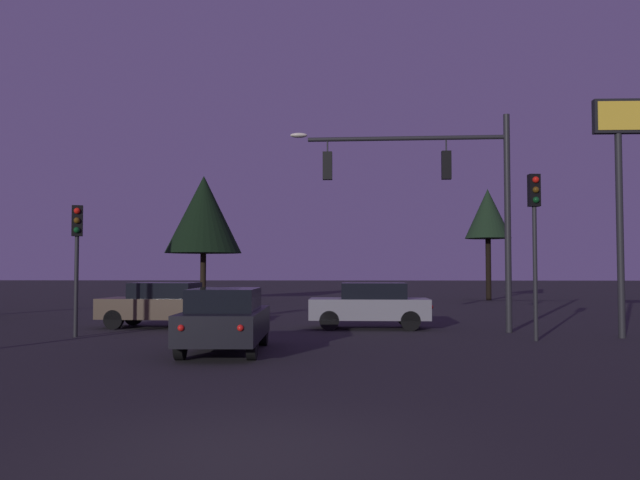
% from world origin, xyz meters
% --- Properties ---
extents(ground_plane, '(168.00, 168.00, 0.00)m').
position_xyz_m(ground_plane, '(0.00, 24.50, 0.00)').
color(ground_plane, '#262326').
rests_on(ground_plane, ground).
extents(traffic_signal_mast_arm, '(6.99, 0.57, 6.88)m').
position_xyz_m(traffic_signal_mast_arm, '(4.18, 13.84, 4.66)').
color(traffic_signal_mast_arm, '#232326').
rests_on(traffic_signal_mast_arm, ground).
extents(traffic_light_corner_left, '(0.32, 0.36, 4.62)m').
position_xyz_m(traffic_light_corner_left, '(6.31, 11.29, 3.26)').
color(traffic_light_corner_left, '#232326').
rests_on(traffic_light_corner_left, ground).
extents(traffic_light_corner_right, '(0.36, 0.38, 3.85)m').
position_xyz_m(traffic_light_corner_right, '(-6.79, 11.91, 2.74)').
color(traffic_light_corner_right, '#232326').
rests_on(traffic_light_corner_right, ground).
extents(car_nearside_lane, '(1.87, 4.28, 1.52)m').
position_xyz_m(car_nearside_lane, '(-1.82, 8.58, 0.79)').
color(car_nearside_lane, black).
rests_on(car_nearside_lane, ground).
extents(car_crossing_left, '(4.05, 1.77, 1.52)m').
position_xyz_m(car_crossing_left, '(1.91, 14.91, 0.79)').
color(car_crossing_left, gray).
rests_on(car_crossing_left, ground).
extents(car_crossing_right, '(4.12, 2.16, 1.52)m').
position_xyz_m(car_crossing_right, '(-5.14, 15.08, 0.79)').
color(car_crossing_right, '#473828').
rests_on(car_crossing_right, ground).
extents(store_sign_illuminated, '(1.40, 0.28, 6.92)m').
position_xyz_m(store_sign_illuminated, '(9.00, 12.14, 5.07)').
color(store_sign_illuminated, '#232326').
rests_on(store_sign_illuminated, ground).
extents(tree_behind_sign, '(4.70, 4.70, 7.76)m').
position_xyz_m(tree_behind_sign, '(-7.54, 33.09, 5.35)').
color(tree_behind_sign, black).
rests_on(tree_behind_sign, ground).
extents(tree_center_horizon, '(2.92, 2.92, 7.11)m').
position_xyz_m(tree_center_horizon, '(10.33, 35.09, 5.46)').
color(tree_center_horizon, black).
rests_on(tree_center_horizon, ground).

